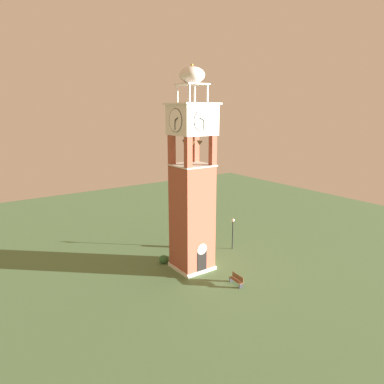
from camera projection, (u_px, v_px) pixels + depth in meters
name	position (u px, v px, depth m)	size (l,w,h in m)	color
ground	(192.00, 267.00, 35.68)	(80.00, 80.00, 0.00)	#517547
clock_tower	(192.00, 189.00, 33.82)	(3.95, 3.95, 19.72)	#9E4C38
park_bench	(237.00, 280.00, 32.05)	(0.56, 1.63, 0.95)	brown
lamp_post	(233.00, 228.00, 39.94)	(0.36, 0.36, 3.63)	black
trash_bin	(181.00, 244.00, 40.82)	(0.52, 0.52, 0.80)	#4C4C51
shrub_near_entry	(164.00, 259.00, 36.68)	(0.99, 0.99, 0.81)	#336638
shrub_left_of_tower	(205.00, 256.00, 37.50)	(1.29, 1.29, 0.81)	#336638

